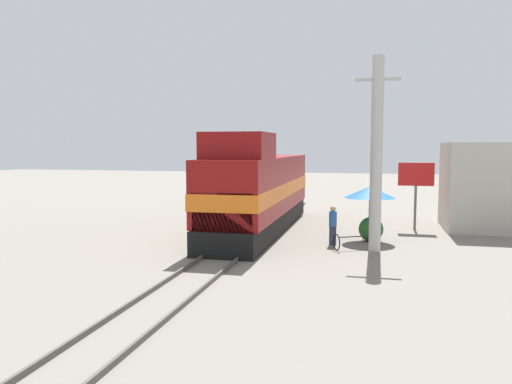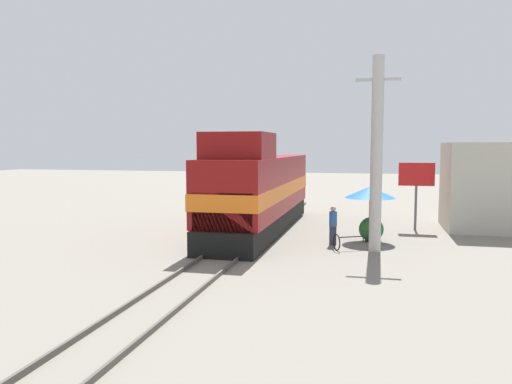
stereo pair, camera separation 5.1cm
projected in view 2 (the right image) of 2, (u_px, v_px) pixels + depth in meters
ground_plane at (246, 241)px, 23.06m from camera, size 120.00×120.00×0.00m
rail_near at (231, 239)px, 23.22m from camera, size 0.08×30.73×0.15m
rail_far at (261, 240)px, 22.89m from camera, size 0.08×30.73×0.15m
locomotive at (258, 191)px, 25.39m from camera, size 2.93×14.05×4.96m
utility_pole at (377, 154)px, 20.42m from camera, size 1.80×0.49×8.03m
vendor_umbrella at (370, 192)px, 22.92m from camera, size 2.30×2.30×2.52m
billboard_sign at (416, 180)px, 25.91m from camera, size 1.81×0.12×3.52m
shrub_cluster at (371, 229)px, 22.92m from camera, size 1.12×1.12×1.12m
person_bystander at (333, 224)px, 22.07m from camera, size 0.34×0.34×1.74m
bicycle at (356, 241)px, 21.12m from camera, size 1.97×1.48×0.70m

